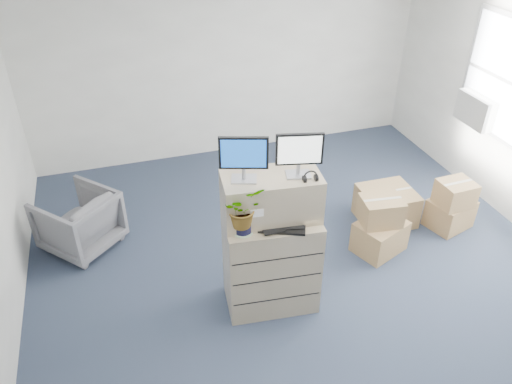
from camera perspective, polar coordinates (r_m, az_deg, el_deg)
The scene contains 17 objects.
ground at distance 5.59m, azimuth 6.50°, elevation -11.57°, with size 7.00×7.00×0.00m, color #242D41.
wall_back at distance 7.71m, azimuth -3.30°, elevation 14.21°, with size 6.00×0.02×2.80m, color beige.
ac_unit at distance 7.32m, azimuth 23.97°, elevation 8.57°, with size 0.24×0.60×0.40m, color silver.
filing_cabinet_lower at distance 5.13m, azimuth 1.72°, elevation -8.00°, with size 0.92×0.56×1.07m, color tan.
filing_cabinet_upper at distance 4.70m, azimuth 1.74°, elevation -0.56°, with size 0.92×0.46×0.46m, color tan.
monitor_left at distance 4.40m, azimuth -1.42°, elevation 4.09°, with size 0.43×0.23×0.43m.
monitor_right at distance 4.48m, azimuth 4.98°, elevation 4.52°, with size 0.43×0.21×0.42m.
headphones at distance 4.52m, azimuth 6.23°, elevation 1.73°, with size 0.13×0.13×0.01m, color black.
keyboard at distance 4.68m, azimuth 2.98°, elevation -4.11°, with size 0.44×0.18×0.02m, color black.
mouse at distance 4.78m, azimuth 5.77°, elevation -3.24°, with size 0.09×0.06×0.03m, color silver.
water_bottle at distance 4.78m, azimuth 2.45°, elevation -1.15°, with size 0.08×0.08×0.30m, color gray.
phone_dock at distance 4.80m, azimuth 1.31°, elevation -2.48°, with size 0.06×0.06×0.13m.
external_drive at distance 4.95m, azimuth 5.62°, elevation -1.58°, with size 0.18×0.14×0.05m, color black.
tissue_box at distance 4.88m, azimuth 6.03°, elevation -1.16°, with size 0.26×0.13×0.10m, color #3F9CD6.
potted_plant at distance 4.50m, azimuth -1.55°, elevation -2.25°, with size 0.46×0.49×0.41m.
office_chair at distance 6.30m, azimuth -19.63°, elevation -2.90°, with size 0.78×0.73×0.80m, color #56565A.
cardboard_boxes at distance 6.50m, azimuth 16.43°, elevation -2.28°, with size 1.75×1.14×0.72m.
Camera 1 is at (-1.76, -3.56, 3.93)m, focal length 35.00 mm.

